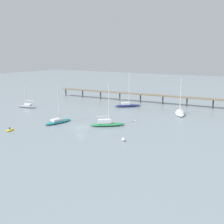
# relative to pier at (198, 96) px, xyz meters

# --- Properties ---
(ground_plane) EXTENTS (400.00, 400.00, 0.00)m
(ground_plane) POSITION_rel_pier_xyz_m (-17.79, -46.31, -4.29)
(ground_plane) COLOR gray
(pier) EXTENTS (86.40, 10.67, 7.82)m
(pier) POSITION_rel_pier_xyz_m (0.00, 0.00, 0.00)
(pier) COLOR brown
(pier) RESTS_ON ground_plane
(sailboat_teal) EXTENTS (3.99, 9.18, 11.10)m
(sailboat_teal) POSITION_rel_pier_xyz_m (-26.35, -45.97, -3.68)
(sailboat_teal) COLOR #1E727A
(sailboat_teal) RESTS_ON ground_plane
(sailboat_green) EXTENTS (8.87, 8.02, 11.43)m
(sailboat_green) POSITION_rel_pier_xyz_m (-12.72, -41.20, -3.50)
(sailboat_green) COLOR #287F4C
(sailboat_green) RESTS_ON ground_plane
(sailboat_white) EXTENTS (6.54, 10.26, 11.84)m
(sailboat_white) POSITION_rel_pier_xyz_m (-0.98, -15.86, -3.63)
(sailboat_white) COLOR white
(sailboat_white) RESTS_ON ground_plane
(sailboat_gray) EXTENTS (8.18, 3.31, 11.36)m
(sailboat_gray) POSITION_rel_pier_xyz_m (-52.32, -34.76, -3.57)
(sailboat_gray) COLOR gray
(sailboat_gray) RESTS_ON ground_plane
(sailboat_navy) EXTENTS (8.77, 8.65, 12.62)m
(sailboat_navy) POSITION_rel_pier_xyz_m (-21.90, -13.59, -3.53)
(sailboat_navy) COLOR navy
(sailboat_navy) RESTS_ON ground_plane
(dinghy_yellow) EXTENTS (1.87, 3.00, 1.14)m
(dinghy_yellow) POSITION_rel_pier_xyz_m (-31.04, -58.65, -4.08)
(dinghy_yellow) COLOR yellow
(dinghy_yellow) RESTS_ON ground_plane
(mooring_buoy_inner) EXTENTS (0.56, 0.56, 0.56)m
(mooring_buoy_inner) POSITION_rel_pier_xyz_m (-8.44, -32.59, -4.01)
(mooring_buoy_inner) COLOR silver
(mooring_buoy_inner) RESTS_ON ground_plane
(mooring_buoy_far) EXTENTS (0.86, 0.86, 0.86)m
(mooring_buoy_far) POSITION_rel_pier_xyz_m (-1.96, -50.47, -3.86)
(mooring_buoy_far) COLOR silver
(mooring_buoy_far) RESTS_ON ground_plane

